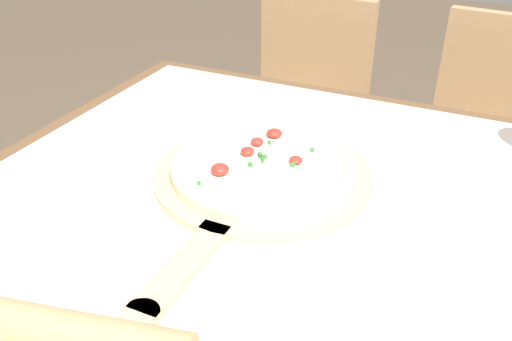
{
  "coord_description": "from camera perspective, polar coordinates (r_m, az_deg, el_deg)",
  "views": [
    {
      "loc": [
        0.28,
        -0.68,
        1.26
      ],
      "look_at": [
        -0.05,
        0.04,
        0.79
      ],
      "focal_mm": 38.0,
      "sensor_mm": 36.0,
      "label": 1
    }
  ],
  "objects": [
    {
      "name": "pizza",
      "position": [
        0.94,
        0.75,
        0.6
      ],
      "size": [
        0.32,
        0.32,
        0.04
      ],
      "color": "beige",
      "rests_on": "pizza_peel"
    },
    {
      "name": "chair_left",
      "position": [
        1.8,
        4.76,
        5.84
      ],
      "size": [
        0.43,
        0.43,
        0.88
      ],
      "rotation": [
        0.0,
        0.0,
        -0.08
      ],
      "color": "tan",
      "rests_on": "ground_plane"
    },
    {
      "name": "pizza_peel",
      "position": [
        0.93,
        0.23,
        -1.01
      ],
      "size": [
        0.38,
        0.58,
        0.01
      ],
      "color": "#D6B784",
      "rests_on": "towel_cloth"
    },
    {
      "name": "towel_cloth",
      "position": [
        0.89,
        2.09,
        -3.63
      ],
      "size": [
        1.03,
        0.96,
        0.0
      ],
      "color": "silver",
      "rests_on": "dining_table"
    },
    {
      "name": "dining_table",
      "position": [
        0.95,
        1.96,
        -9.31
      ],
      "size": [
        1.11,
        1.04,
        0.76
      ],
      "color": "brown",
      "rests_on": "ground_plane"
    },
    {
      "name": "chair_right",
      "position": [
        1.72,
        23.16,
        1.97
      ],
      "size": [
        0.44,
        0.44,
        0.88
      ],
      "rotation": [
        0.0,
        0.0,
        -0.11
      ],
      "color": "tan",
      "rests_on": "ground_plane"
    },
    {
      "name": "rolling_pin",
      "position": [
        0.68,
        -21.86,
        -15.39
      ],
      "size": [
        0.45,
        0.13,
        0.06
      ],
      "rotation": [
        0.0,
        0.0,
        0.2
      ],
      "color": "tan",
      "rests_on": "towel_cloth"
    }
  ]
}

